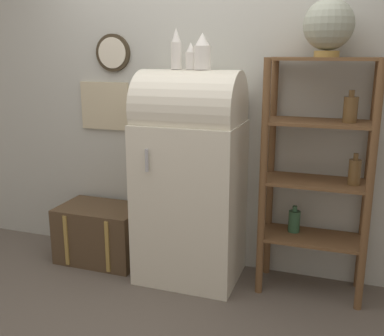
# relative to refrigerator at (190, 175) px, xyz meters

# --- Properties ---
(ground_plane) EXTENTS (12.00, 12.00, 0.00)m
(ground_plane) POSITION_rel_refrigerator_xyz_m (0.00, -0.27, -0.79)
(ground_plane) COLOR #60564C
(wall_back) EXTENTS (7.00, 0.09, 2.70)m
(wall_back) POSITION_rel_refrigerator_xyz_m (-0.01, 0.31, 0.56)
(wall_back) COLOR #B7B7AD
(wall_back) RESTS_ON ground_plane
(refrigerator) EXTENTS (0.73, 0.60, 1.55)m
(refrigerator) POSITION_rel_refrigerator_xyz_m (0.00, 0.00, 0.00)
(refrigerator) COLOR silver
(refrigerator) RESTS_ON ground_plane
(suitcase_trunk) EXTENTS (0.66, 0.45, 0.45)m
(suitcase_trunk) POSITION_rel_refrigerator_xyz_m (-0.78, 0.02, -0.57)
(suitcase_trunk) COLOR brown
(suitcase_trunk) RESTS_ON ground_plane
(shelf_unit) EXTENTS (0.72, 0.37, 1.63)m
(shelf_unit) POSITION_rel_refrigerator_xyz_m (0.89, 0.08, 0.13)
(shelf_unit) COLOR brown
(shelf_unit) RESTS_ON ground_plane
(globe) EXTENTS (0.31, 0.31, 0.35)m
(globe) POSITION_rel_refrigerator_xyz_m (0.89, 0.07, 1.03)
(globe) COLOR #AD8942
(globe) RESTS_ON shelf_unit
(vase_left) EXTENTS (0.07, 0.07, 0.28)m
(vase_left) POSITION_rel_refrigerator_xyz_m (-0.10, -0.01, 0.88)
(vase_left) COLOR white
(vase_left) RESTS_ON refrigerator
(vase_center) EXTENTS (0.07, 0.07, 0.18)m
(vase_center) POSITION_rel_refrigerator_xyz_m (0.01, -0.00, 0.83)
(vase_center) COLOR white
(vase_center) RESTS_ON refrigerator
(vase_right) EXTENTS (0.12, 0.12, 0.24)m
(vase_right) POSITION_rel_refrigerator_xyz_m (0.09, 0.01, 0.86)
(vase_right) COLOR white
(vase_right) RESTS_ON refrigerator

